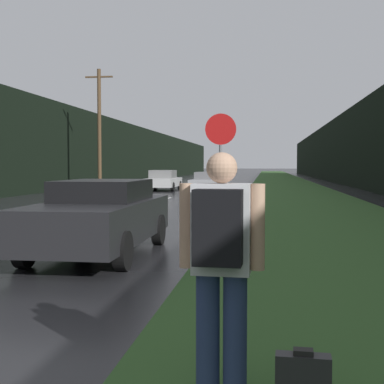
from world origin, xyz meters
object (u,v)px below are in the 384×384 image
at_px(stop_sign, 221,162).
at_px(car_passing_near, 100,216).
at_px(hitchhiker_with_backpack, 221,259).
at_px(car_oncoming, 163,180).
at_px(suitcase, 303,380).
at_px(car_passing_far, 210,184).

bearing_deg(stop_sign, car_passing_near, -133.90).
height_order(stop_sign, hitchhiker_with_backpack, stop_sign).
height_order(car_passing_near, car_oncoming, car_passing_near).
xyz_separation_m(car_passing_near, car_oncoming, (-3.83, 26.23, -0.05)).
distance_m(hitchhiker_with_backpack, suitcase, 1.04).
bearing_deg(hitchhiker_with_backpack, stop_sign, 97.50).
height_order(stop_sign, car_oncoming, stop_sign).
xyz_separation_m(stop_sign, hitchhiker_with_backpack, (0.71, -8.31, -0.76)).
height_order(suitcase, car_oncoming, car_oncoming).
height_order(hitchhiker_with_backpack, car_passing_far, hitchhiker_with_backpack).
distance_m(stop_sign, hitchhiker_with_backpack, 8.37).
xyz_separation_m(hitchhiker_with_backpack, car_oncoming, (-6.68, 32.31, -0.35)).
bearing_deg(suitcase, hitchhiker_with_backpack, 176.88).
bearing_deg(stop_sign, hitchhiker_with_backpack, -85.15).
height_order(car_passing_near, car_passing_far, car_passing_near).
relative_size(suitcase, car_oncoming, 0.09).
distance_m(car_passing_far, car_oncoming, 7.12).
bearing_deg(car_passing_far, hitchhiker_with_backpack, 96.18).
distance_m(hitchhiker_with_backpack, car_passing_near, 6.72).
height_order(suitcase, car_passing_near, car_passing_near).
relative_size(suitcase, car_passing_near, 0.09).
distance_m(suitcase, car_passing_far, 26.59).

